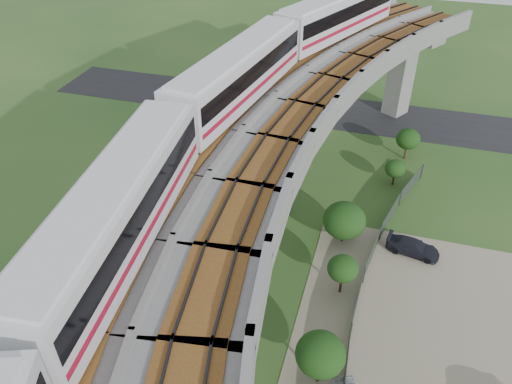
% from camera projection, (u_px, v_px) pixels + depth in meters
% --- Properties ---
extents(ground, '(160.00, 160.00, 0.00)m').
position_uv_depth(ground, '(220.00, 309.00, 32.60)').
color(ground, '#295120').
rests_on(ground, ground).
extents(asphalt_road, '(60.00, 8.00, 0.03)m').
position_uv_depth(asphalt_road, '(310.00, 109.00, 55.85)').
color(asphalt_road, '#232326').
rests_on(asphalt_road, ground).
extents(viaduct, '(19.58, 73.98, 11.40)m').
position_uv_depth(viaduct, '(281.00, 210.00, 26.40)').
color(viaduct, '#99968E').
rests_on(viaduct, ground).
extents(metro_train, '(10.94, 61.34, 3.64)m').
position_uv_depth(metro_train, '(221.00, 140.00, 25.88)').
color(metro_train, silver).
rests_on(metro_train, ground).
extents(fence, '(3.87, 38.73, 1.50)m').
position_uv_depth(fence, '(372.00, 336.00, 29.95)').
color(fence, '#2D382D').
rests_on(fence, ground).
extents(tree_0, '(2.24, 2.24, 3.08)m').
position_uv_depth(tree_0, '(408.00, 139.00, 46.21)').
color(tree_0, '#382314').
rests_on(tree_0, ground).
extents(tree_1, '(1.80, 1.80, 2.45)m').
position_uv_depth(tree_1, '(395.00, 169.00, 43.02)').
color(tree_1, '#382314').
rests_on(tree_1, ground).
extents(tree_2, '(3.19, 3.19, 3.38)m').
position_uv_depth(tree_2, '(344.00, 220.00, 36.79)').
color(tree_2, '#382314').
rests_on(tree_2, ground).
extents(tree_3, '(2.07, 2.07, 3.08)m').
position_uv_depth(tree_3, '(343.00, 269.00, 32.50)').
color(tree_3, '#382314').
rests_on(tree_3, ground).
extents(tree_4, '(2.77, 2.77, 3.62)m').
position_uv_depth(tree_4, '(320.00, 354.00, 26.91)').
color(tree_4, '#382314').
rests_on(tree_4, ground).
extents(car_dark, '(4.04, 2.18, 1.11)m').
position_uv_depth(car_dark, '(413.00, 247.00, 36.54)').
color(car_dark, black).
rests_on(car_dark, dirt_lot).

